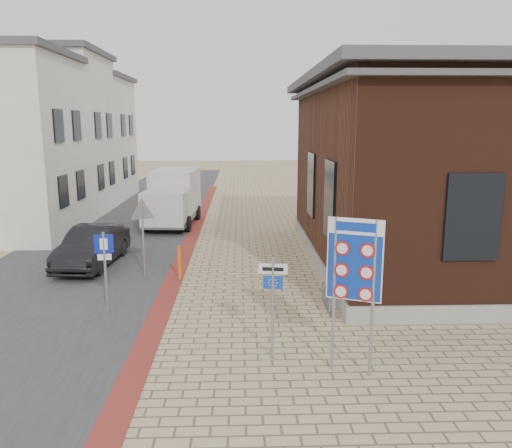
# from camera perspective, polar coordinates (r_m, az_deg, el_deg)

# --- Properties ---
(ground) EXTENTS (120.00, 120.00, 0.00)m
(ground) POSITION_cam_1_polar(r_m,az_deg,el_deg) (12.12, -2.81, -13.41)
(ground) COLOR tan
(ground) RESTS_ON ground
(road_strip) EXTENTS (7.00, 60.00, 0.02)m
(road_strip) POSITION_cam_1_polar(r_m,az_deg,el_deg) (27.11, -13.99, 0.25)
(road_strip) COLOR #38383A
(road_strip) RESTS_ON ground
(curb_strip) EXTENTS (0.60, 40.00, 0.02)m
(curb_strip) POSITION_cam_1_polar(r_m,az_deg,el_deg) (21.72, -7.67, -2.22)
(curb_strip) COLOR maroon
(curb_strip) RESTS_ON ground
(brick_building) EXTENTS (13.00, 13.00, 6.80)m
(brick_building) POSITION_cam_1_polar(r_m,az_deg,el_deg) (20.09, 24.19, 5.83)
(brick_building) COLOR gray
(brick_building) RESTS_ON ground
(townhouse_mid) EXTENTS (7.40, 6.40, 9.10)m
(townhouse_mid) POSITION_cam_1_polar(r_m,az_deg,el_deg) (31.11, -23.31, 9.51)
(townhouse_mid) COLOR silver
(townhouse_mid) RESTS_ON ground
(townhouse_far) EXTENTS (7.40, 6.40, 8.30)m
(townhouse_far) POSITION_cam_1_polar(r_m,az_deg,el_deg) (36.77, -19.87, 9.28)
(townhouse_far) COLOR silver
(townhouse_far) RESTS_ON ground
(bike_rack) EXTENTS (0.08, 1.80, 0.60)m
(bike_rack) POSITION_cam_1_polar(r_m,az_deg,el_deg) (14.26, 8.15, -8.48)
(bike_rack) COLOR slate
(bike_rack) RESTS_ON ground
(sedan) EXTENTS (1.84, 4.43, 1.42)m
(sedan) POSITION_cam_1_polar(r_m,az_deg,el_deg) (19.07, -18.19, -2.45)
(sedan) COLOR black
(sedan) RESTS_ON ground
(box_truck) EXTENTS (2.52, 5.38, 2.75)m
(box_truck) POSITION_cam_1_polar(r_m,az_deg,el_deg) (25.69, -9.46, 3.02)
(box_truck) COLOR slate
(box_truck) RESTS_ON ground
(border_sign) EXTENTS (1.04, 0.49, 3.27)m
(border_sign) POSITION_cam_1_polar(r_m,az_deg,el_deg) (10.14, 11.20, -4.36)
(border_sign) COLOR gray
(border_sign) RESTS_ON ground
(essen_sign) EXTENTS (0.62, 0.13, 2.30)m
(essen_sign) POSITION_cam_1_polar(r_m,az_deg,el_deg) (10.81, 1.94, -7.89)
(essen_sign) COLOR gray
(essen_sign) RESTS_ON ground
(parking_sign) EXTENTS (0.50, 0.11, 2.27)m
(parking_sign) POSITION_cam_1_polar(r_m,az_deg,el_deg) (13.96, -16.91, -3.87)
(parking_sign) COLOR gray
(parking_sign) RESTS_ON ground
(yield_sign) EXTENTS (0.90, 0.37, 2.65)m
(yield_sign) POSITION_cam_1_polar(r_m,az_deg,el_deg) (16.85, -12.86, 0.66)
(yield_sign) COLOR gray
(yield_sign) RESTS_ON ground
(bollard) EXTENTS (0.12, 0.12, 1.14)m
(bollard) POSITION_cam_1_polar(r_m,az_deg,el_deg) (16.75, -8.74, -4.38)
(bollard) COLOR orange
(bollard) RESTS_ON ground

